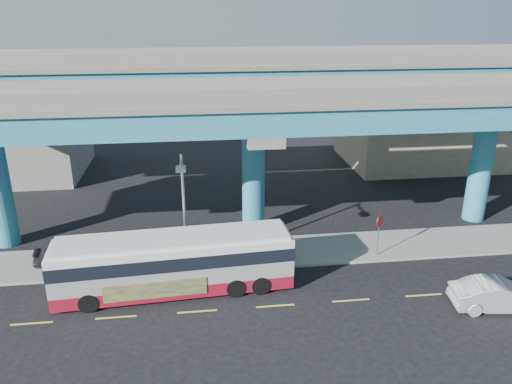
{
  "coord_description": "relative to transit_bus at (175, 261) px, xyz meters",
  "views": [
    {
      "loc": [
        -3.76,
        -21.92,
        14.47
      ],
      "look_at": [
        -0.46,
        4.0,
        4.68
      ],
      "focal_mm": 35.0,
      "sensor_mm": 36.0,
      "label": 1
    }
  ],
  "objects": [
    {
      "name": "street_lamp",
      "position": [
        0.59,
        1.61,
        2.92
      ],
      "size": [
        0.5,
        2.29,
        6.88
      ],
      "color": "gray",
      "rests_on": "sidewalk"
    },
    {
      "name": "sedan",
      "position": [
        16.23,
        -3.79,
        -0.99
      ],
      "size": [
        2.89,
        5.14,
        1.55
      ],
      "primitive_type": "imported",
      "rotation": [
        0.0,
        0.0,
        1.44
      ],
      "color": "#A5A5A9",
      "rests_on": "ground"
    },
    {
      "name": "stop_sign",
      "position": [
        12.1,
        2.32,
        0.33
      ],
      "size": [
        0.6,
        0.58,
        2.68
      ],
      "rotation": [
        0.0,
        0.0,
        0.38
      ],
      "color": "gray",
      "rests_on": "sidewalk"
    },
    {
      "name": "ground",
      "position": [
        5.09,
        -1.86,
        -1.76
      ],
      "size": [
        120.0,
        120.0,
        0.0
      ],
      "primitive_type": "plane",
      "color": "black",
      "rests_on": "ground"
    },
    {
      "name": "transit_bus",
      "position": [
        0.0,
        0.0,
        0.0
      ],
      "size": [
        12.68,
        3.51,
        3.22
      ],
      "rotation": [
        0.0,
        0.0,
        0.07
      ],
      "color": "maroon",
      "rests_on": "ground"
    },
    {
      "name": "sidewalk",
      "position": [
        5.09,
        3.64,
        -1.69
      ],
      "size": [
        70.0,
        4.0,
        0.15
      ],
      "primitive_type": "cube",
      "color": "gray",
      "rests_on": "ground"
    },
    {
      "name": "building_concrete",
      "position": [
        -14.91,
        22.14,
        2.74
      ],
      "size": [
        12.0,
        10.0,
        9.0
      ],
      "primitive_type": "cube",
      "color": "gray",
      "rests_on": "ground"
    },
    {
      "name": "parked_car",
      "position": [
        -6.35,
        3.69,
        -0.95
      ],
      "size": [
        2.59,
        4.3,
        1.33
      ],
      "primitive_type": "imported",
      "rotation": [
        0.0,
        0.0,
        1.7
      ],
      "color": "#29282D",
      "rests_on": "sidewalk"
    },
    {
      "name": "lane_markings",
      "position": [
        5.09,
        -2.16,
        -1.76
      ],
      "size": [
        58.0,
        0.12,
        0.01
      ],
      "color": "#D8C64C",
      "rests_on": "ground"
    },
    {
      "name": "viaduct",
      "position": [
        5.09,
        7.25,
        7.38
      ],
      "size": [
        52.0,
        12.4,
        11.7
      ],
      "color": "#25698E",
      "rests_on": "ground"
    },
    {
      "name": "building_beige",
      "position": [
        23.09,
        21.12,
        1.74
      ],
      "size": [
        14.0,
        10.23,
        7.0
      ],
      "color": "#C2AD8A",
      "rests_on": "ground"
    }
  ]
}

